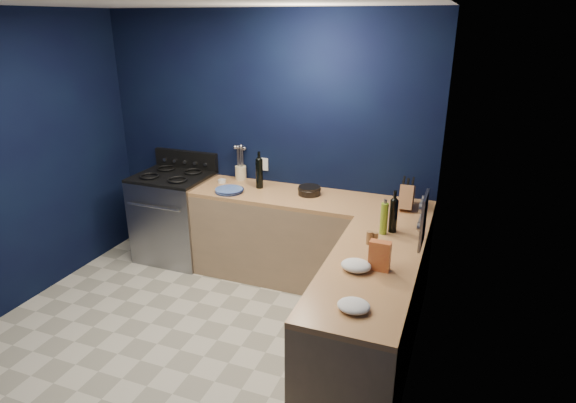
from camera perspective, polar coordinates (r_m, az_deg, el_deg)
The scene contains 26 objects.
floor at distance 4.15m, azimuth -12.66°, elevation -16.90°, with size 3.50×3.50×0.02m, color beige.
wall_back at distance 4.99m, azimuth -2.81°, elevation 6.93°, with size 3.50×0.02×2.60m, color black.
wall_right at distance 2.93m, azimuth 15.33°, elevation -3.99°, with size 0.02×3.50×2.60m, color black.
cab_back at distance 4.79m, azimuth 2.42°, elevation -4.73°, with size 2.30×0.63×0.86m, color #987858.
top_back at distance 4.62m, azimuth 2.51°, elevation 0.32°, with size 2.30×0.63×0.04m, color brown.
cab_right at distance 3.64m, azimuth 9.31°, elevation -14.01°, with size 0.63×1.67×0.86m, color #987858.
top_right at distance 3.41m, azimuth 9.75°, elevation -7.78°, with size 0.63×1.67×0.04m, color brown.
gas_range at distance 5.40m, azimuth -13.20°, elevation -1.89°, with size 0.76×0.66×0.92m, color gray.
oven_door at distance 5.17m, azimuth -15.10°, elevation -3.24°, with size 0.59×0.02×0.42m, color black.
cooktop at distance 5.24m, azimuth -13.62°, elevation 2.91°, with size 0.76×0.66×0.03m, color black.
backguard at distance 5.45m, azimuth -11.96°, elevation 4.88°, with size 0.76×0.06×0.20m, color black.
spice_panel at distance 3.49m, azimuth 15.76°, elevation -2.15°, with size 0.02×0.28×0.38m, color gray.
wall_outlet at distance 5.03m, azimuth -2.87°, elevation 4.44°, with size 0.09×0.02×0.13m, color white.
plate_stack at distance 4.76m, azimuth -7.00°, elevation 1.31°, with size 0.27×0.27×0.03m, color #3F5E9D.
ramekin at distance 5.06m, azimuth -7.83°, elevation 2.42°, with size 0.08×0.08×0.03m, color white.
utensil_crock at distance 5.12m, azimuth -5.62°, elevation 3.41°, with size 0.12×0.12×0.15m, color beige.
wine_bottle_back at distance 4.82m, azimuth -3.42°, elevation 3.30°, with size 0.07×0.07×0.30m, color black.
lemon_basket at distance 4.66m, azimuth 2.54°, elevation 1.30°, with size 0.21×0.21×0.08m, color black.
knife_block at distance 4.42m, azimuth 13.90°, elevation 0.52°, with size 0.12×0.20×0.22m, color #905D36.
wine_bottle_right at distance 3.90m, azimuth 12.37°, elevation -1.70°, with size 0.07×0.07×0.27m, color black.
oil_bottle at distance 3.85m, azimuth 11.30°, elevation -2.00°, with size 0.06×0.06×0.26m, color olive.
spice_jar_near at distance 3.68m, azimuth 9.61°, elevation -4.25°, with size 0.05×0.05×0.10m, color olive.
spice_jar_far at distance 3.72m, azimuth 10.29°, elevation -4.23°, with size 0.04×0.04×0.08m, color olive.
crouton_bag at distance 3.31m, azimuth 10.80°, elevation -6.33°, with size 0.14×0.07×0.21m, color red.
towel_front at distance 3.31m, azimuth 8.07°, elevation -7.51°, with size 0.21×0.18×0.07m, color white.
towel_end at distance 2.89m, azimuth 7.78°, elevation -12.13°, with size 0.20×0.18×0.06m, color white.
Camera 1 is at (1.95, -2.67, 2.49)m, focal length 30.02 mm.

